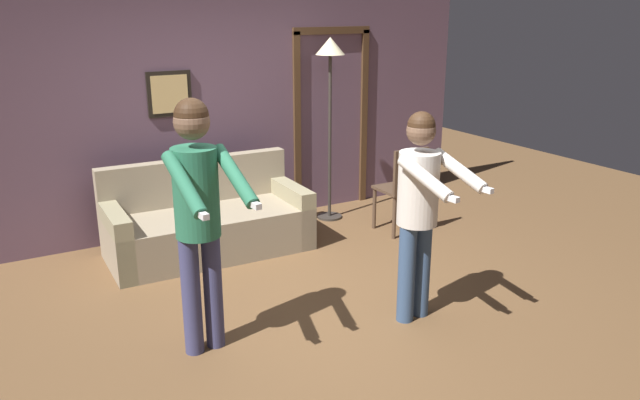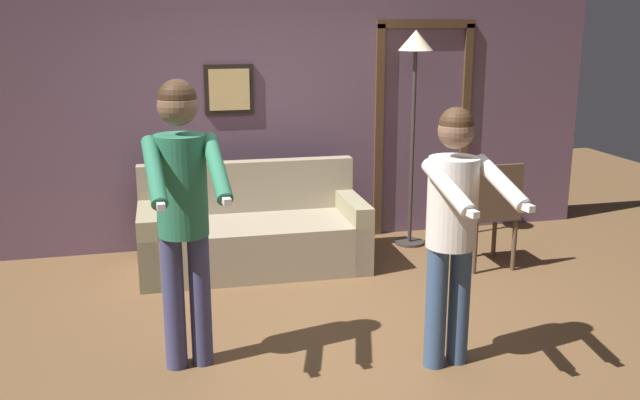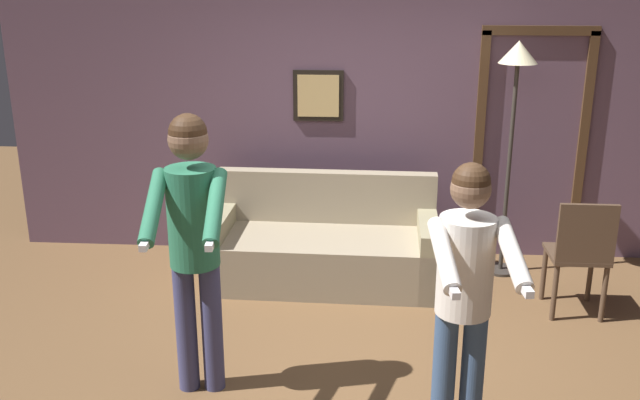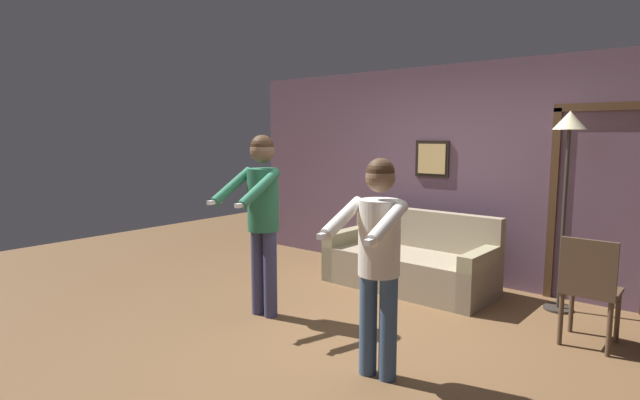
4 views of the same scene
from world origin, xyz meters
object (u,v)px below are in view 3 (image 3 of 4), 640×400
at_px(person_standing_right, 465,281).
at_px(couch, 323,249).
at_px(person_standing_left, 193,230).
at_px(torchiere_lamp, 516,85).
at_px(dining_chair_distant, 580,251).

bearing_deg(person_standing_right, couch, 113.04).
bearing_deg(person_standing_left, torchiere_lamp, 42.28).
bearing_deg(dining_chair_distant, person_standing_right, -124.48).
relative_size(couch, person_standing_left, 1.09).
xyz_separation_m(person_standing_left, dining_chair_distant, (2.62, 1.19, -0.55)).
height_order(couch, dining_chair_distant, dining_chair_distant).
xyz_separation_m(person_standing_left, person_standing_right, (1.55, -0.36, -0.12)).
xyz_separation_m(couch, dining_chair_distant, (1.96, -0.54, 0.25)).
height_order(couch, person_standing_left, person_standing_left).
distance_m(torchiere_lamp, dining_chair_distant, 1.43).
distance_m(torchiere_lamp, person_standing_right, 2.55).
relative_size(person_standing_left, person_standing_right, 1.10).
distance_m(couch, torchiere_lamp, 2.07).
xyz_separation_m(torchiere_lamp, dining_chair_distant, (0.41, -0.81, -1.11)).
distance_m(torchiere_lamp, person_standing_left, 3.03).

